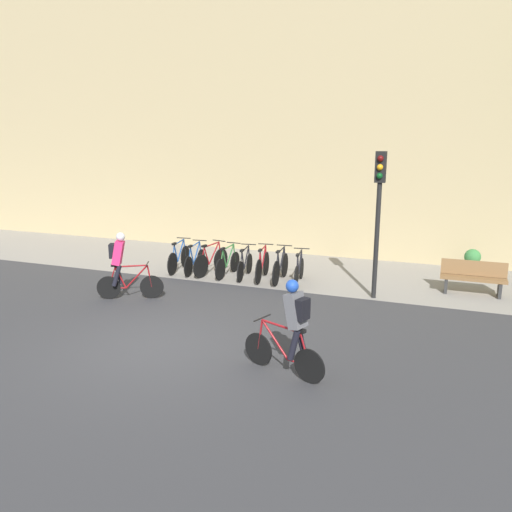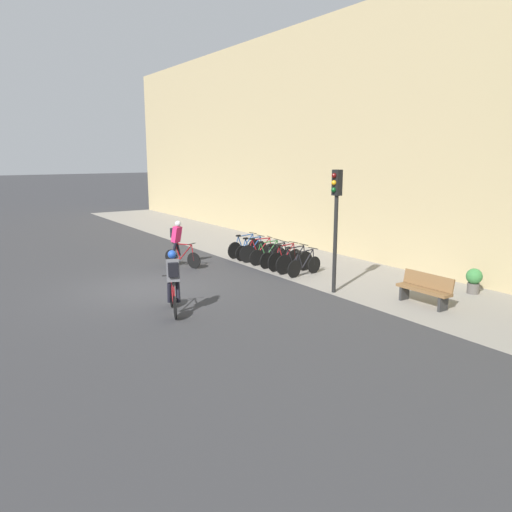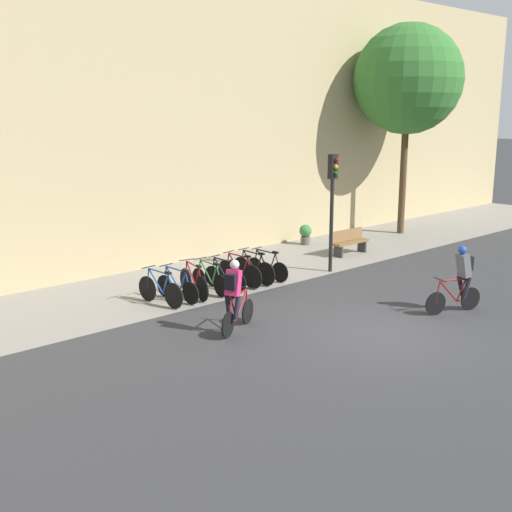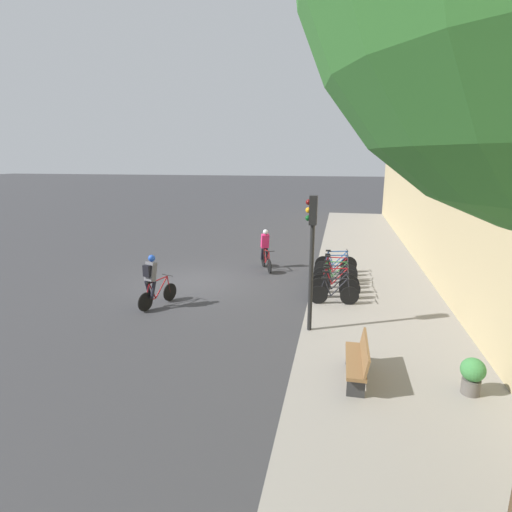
% 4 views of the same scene
% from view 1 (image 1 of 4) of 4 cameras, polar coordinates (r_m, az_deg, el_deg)
% --- Properties ---
extents(ground, '(200.00, 200.00, 0.00)m').
position_cam_1_polar(ground, '(10.28, -11.18, -10.07)').
color(ground, '#333335').
extents(kerb_strip, '(44.00, 4.50, 0.01)m').
position_cam_1_polar(kerb_strip, '(16.08, 1.52, -1.30)').
color(kerb_strip, gray).
rests_on(kerb_strip, ground).
extents(building_facade, '(44.00, 0.60, 9.79)m').
position_cam_1_polar(building_facade, '(18.03, 4.40, 15.90)').
color(building_facade, tan).
rests_on(building_facade, ground).
extents(cyclist_pink, '(1.57, 0.77, 1.74)m').
position_cam_1_polar(cyclist_pink, '(13.14, -15.14, -0.81)').
color(cyclist_pink, black).
rests_on(cyclist_pink, ground).
extents(cyclist_grey, '(1.63, 0.67, 1.74)m').
position_cam_1_polar(cyclist_grey, '(8.54, 4.19, -7.88)').
color(cyclist_grey, black).
rests_on(cyclist_grey, ground).
extents(parked_bike_0, '(0.46, 1.74, 0.98)m').
position_cam_1_polar(parked_bike_0, '(15.75, -8.80, -0.25)').
color(parked_bike_0, black).
rests_on(parked_bike_0, ground).
extents(parked_bike_1, '(0.46, 1.68, 0.95)m').
position_cam_1_polar(parked_bike_1, '(15.49, -7.01, -0.50)').
color(parked_bike_1, black).
rests_on(parked_bike_1, ground).
extents(parked_bike_2, '(0.48, 1.71, 0.99)m').
position_cam_1_polar(parked_bike_2, '(15.24, -5.16, -0.58)').
color(parked_bike_2, black).
rests_on(parked_bike_2, ground).
extents(parked_bike_3, '(0.46, 1.67, 0.95)m').
position_cam_1_polar(parked_bike_3, '(15.02, -3.25, -0.85)').
color(parked_bike_3, black).
rests_on(parked_bike_3, ground).
extents(parked_bike_4, '(0.46, 1.63, 0.94)m').
position_cam_1_polar(parked_bike_4, '(14.81, -1.27, -1.05)').
color(parked_bike_4, black).
rests_on(parked_bike_4, ground).
extents(parked_bike_5, '(0.46, 1.72, 0.99)m').
position_cam_1_polar(parked_bike_5, '(14.61, 0.75, -1.11)').
color(parked_bike_5, black).
rests_on(parked_bike_5, ground).
extents(parked_bike_6, '(0.46, 1.74, 0.99)m').
position_cam_1_polar(parked_bike_6, '(14.43, 2.82, -1.30)').
color(parked_bike_6, black).
rests_on(parked_bike_6, ground).
extents(parked_bike_7, '(0.46, 1.61, 0.94)m').
position_cam_1_polar(parked_bike_7, '(14.28, 4.95, -1.63)').
color(parked_bike_7, black).
rests_on(parked_bike_7, ground).
extents(traffic_light_pole, '(0.26, 0.30, 3.74)m').
position_cam_1_polar(traffic_light_pole, '(12.85, 13.86, 6.39)').
color(traffic_light_pole, black).
rests_on(traffic_light_pole, ground).
extents(bench, '(1.64, 0.44, 0.89)m').
position_cam_1_polar(bench, '(14.37, 23.57, -2.25)').
color(bench, brown).
rests_on(bench, ground).
extents(potted_plant, '(0.48, 0.48, 0.78)m').
position_cam_1_polar(potted_plant, '(16.56, 23.48, -0.44)').
color(potted_plant, '#56514C').
rests_on(potted_plant, ground).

